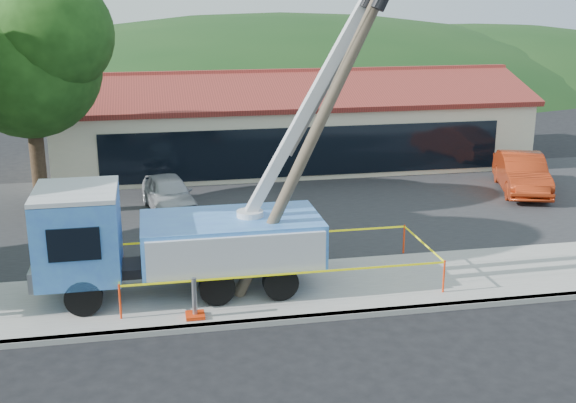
% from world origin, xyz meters
% --- Properties ---
extents(ground, '(120.00, 120.00, 0.00)m').
position_xyz_m(ground, '(0.00, 0.00, 0.00)').
color(ground, black).
rests_on(ground, ground).
extents(curb, '(60.00, 0.25, 0.15)m').
position_xyz_m(curb, '(0.00, 2.10, 0.07)').
color(curb, gray).
rests_on(curb, ground).
extents(sidewalk, '(60.00, 4.00, 0.15)m').
position_xyz_m(sidewalk, '(0.00, 4.00, 0.07)').
color(sidewalk, gray).
rests_on(sidewalk, ground).
extents(parking_lot, '(60.00, 12.00, 0.10)m').
position_xyz_m(parking_lot, '(0.00, 12.00, 0.05)').
color(parking_lot, '#28282B').
rests_on(parking_lot, ground).
extents(strip_mall, '(22.50, 8.53, 4.67)m').
position_xyz_m(strip_mall, '(4.00, 19.98, 1.88)').
color(strip_mall, beige).
rests_on(strip_mall, ground).
extents(tree_lot, '(6.30, 5.60, 8.94)m').
position_xyz_m(tree_lot, '(-7.00, 13.00, 6.21)').
color(tree_lot, '#332316').
rests_on(tree_lot, ground).
extents(hill_west, '(78.40, 56.00, 28.00)m').
position_xyz_m(hill_west, '(-15.00, 55.00, 0.00)').
color(hill_west, '#143715').
rests_on(hill_west, ground).
extents(hill_center, '(89.60, 64.00, 32.00)m').
position_xyz_m(hill_center, '(10.00, 55.00, 0.00)').
color(hill_center, '#143715').
rests_on(hill_center, ground).
extents(hill_east, '(72.80, 52.00, 26.00)m').
position_xyz_m(hill_east, '(30.00, 55.00, 0.00)').
color(hill_east, '#143715').
rests_on(hill_east, ground).
extents(utility_truck, '(9.98, 4.17, 9.20)m').
position_xyz_m(utility_truck, '(-2.38, 4.42, 1.82)').
color(utility_truck, black).
rests_on(utility_truck, ground).
extents(leaning_pole, '(4.52, 1.79, 9.07)m').
position_xyz_m(leaning_pole, '(1.67, 3.77, 5.08)').
color(leaning_pole, brown).
rests_on(leaning_pole, ground).
extents(caution_tape, '(8.89, 3.29, 0.95)m').
position_xyz_m(caution_tape, '(0.59, 4.49, 0.85)').
color(caution_tape, '#F1350D').
rests_on(caution_tape, ground).
extents(car_silver, '(2.29, 4.24, 1.37)m').
position_xyz_m(car_silver, '(-2.23, 12.53, 0.00)').
color(car_silver, '#B2B4B9').
rests_on(car_silver, ground).
extents(car_red, '(3.12, 5.18, 1.61)m').
position_xyz_m(car_red, '(12.51, 12.40, 0.00)').
color(car_red, '#AB2F11').
rests_on(car_red, ground).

